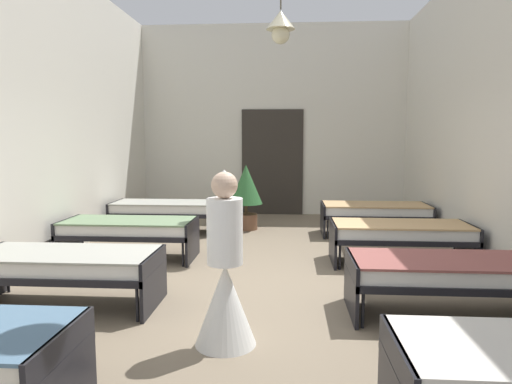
{
  "coord_description": "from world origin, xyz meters",
  "views": [
    {
      "loc": [
        0.36,
        -5.41,
        1.74
      ],
      "look_at": [
        0.0,
        -0.26,
        1.13
      ],
      "focal_mm": 32.09,
      "sensor_mm": 36.0,
      "label": 1
    }
  ],
  "objects_px": {
    "bed_left_row_2": "(129,229)",
    "bed_right_row_2": "(401,233)",
    "nurse_near_aisle": "(225,284)",
    "potted_plant": "(246,190)",
    "bed_left_row_3": "(164,209)",
    "bed_left_row_1": "(66,265)",
    "bed_right_row_3": "(375,211)",
    "bed_right_row_1": "(448,272)"
  },
  "relations": [
    {
      "from": "bed_left_row_3",
      "to": "potted_plant",
      "type": "xyz_separation_m",
      "value": [
        1.49,
        0.39,
        0.32
      ]
    },
    {
      "from": "bed_left_row_1",
      "to": "bed_right_row_2",
      "type": "xyz_separation_m",
      "value": [
        3.86,
        1.9,
        0.0
      ]
    },
    {
      "from": "bed_right_row_2",
      "to": "bed_left_row_2",
      "type": "bearing_deg",
      "value": 180.0
    },
    {
      "from": "nurse_near_aisle",
      "to": "potted_plant",
      "type": "xyz_separation_m",
      "value": [
        -0.28,
        4.97,
        0.23
      ]
    },
    {
      "from": "bed_left_row_2",
      "to": "bed_left_row_3",
      "type": "distance_m",
      "value": 1.9
    },
    {
      "from": "bed_left_row_3",
      "to": "bed_left_row_1",
      "type": "bearing_deg",
      "value": -90.0
    },
    {
      "from": "bed_left_row_1",
      "to": "nurse_near_aisle",
      "type": "distance_m",
      "value": 1.94
    },
    {
      "from": "nurse_near_aisle",
      "to": "bed_right_row_1",
      "type": "bearing_deg",
      "value": 38.7
    },
    {
      "from": "bed_left_row_2",
      "to": "bed_right_row_2",
      "type": "height_order",
      "value": "same"
    },
    {
      "from": "bed_right_row_3",
      "to": "potted_plant",
      "type": "distance_m",
      "value": 2.42
    },
    {
      "from": "bed_left_row_2",
      "to": "potted_plant",
      "type": "xyz_separation_m",
      "value": [
        1.49,
        2.29,
        0.32
      ]
    },
    {
      "from": "bed_right_row_1",
      "to": "potted_plant",
      "type": "xyz_separation_m",
      "value": [
        -2.37,
        4.19,
        0.32
      ]
    },
    {
      "from": "bed_right_row_2",
      "to": "nurse_near_aisle",
      "type": "relative_size",
      "value": 1.28
    },
    {
      "from": "bed_right_row_1",
      "to": "bed_left_row_3",
      "type": "bearing_deg",
      "value": 135.45
    },
    {
      "from": "bed_left_row_3",
      "to": "potted_plant",
      "type": "distance_m",
      "value": 1.57
    },
    {
      "from": "bed_left_row_1",
      "to": "bed_right_row_1",
      "type": "xyz_separation_m",
      "value": [
        3.86,
        0.0,
        0.0
      ]
    },
    {
      "from": "bed_right_row_1",
      "to": "potted_plant",
      "type": "relative_size",
      "value": 1.52
    },
    {
      "from": "bed_right_row_1",
      "to": "nurse_near_aisle",
      "type": "height_order",
      "value": "nurse_near_aisle"
    },
    {
      "from": "bed_right_row_3",
      "to": "bed_left_row_3",
      "type": "bearing_deg",
      "value": 180.0
    },
    {
      "from": "bed_right_row_3",
      "to": "potted_plant",
      "type": "height_order",
      "value": "potted_plant"
    },
    {
      "from": "bed_left_row_2",
      "to": "bed_left_row_3",
      "type": "bearing_deg",
      "value": 90.0
    },
    {
      "from": "bed_left_row_1",
      "to": "bed_left_row_3",
      "type": "distance_m",
      "value": 3.8
    },
    {
      "from": "bed_right_row_2",
      "to": "bed_right_row_3",
      "type": "bearing_deg",
      "value": 90.0
    },
    {
      "from": "potted_plant",
      "to": "bed_left_row_3",
      "type": "bearing_deg",
      "value": -165.4
    },
    {
      "from": "bed_right_row_2",
      "to": "bed_right_row_3",
      "type": "distance_m",
      "value": 1.9
    },
    {
      "from": "bed_right_row_3",
      "to": "nurse_near_aisle",
      "type": "xyz_separation_m",
      "value": [
        -2.09,
        -4.58,
        0.09
      ]
    },
    {
      "from": "bed_left_row_1",
      "to": "bed_left_row_3",
      "type": "xyz_separation_m",
      "value": [
        0.0,
        3.8,
        0.0
      ]
    },
    {
      "from": "bed_right_row_3",
      "to": "potted_plant",
      "type": "xyz_separation_m",
      "value": [
        -2.37,
        0.39,
        0.32
      ]
    },
    {
      "from": "bed_right_row_1",
      "to": "bed_left_row_3",
      "type": "xyz_separation_m",
      "value": [
        -3.86,
        3.8,
        0.0
      ]
    },
    {
      "from": "bed_left_row_3",
      "to": "bed_left_row_2",
      "type": "bearing_deg",
      "value": -90.0
    },
    {
      "from": "nurse_near_aisle",
      "to": "bed_left_row_1",
      "type": "bearing_deg",
      "value": 174.59
    },
    {
      "from": "bed_left_row_1",
      "to": "bed_right_row_3",
      "type": "height_order",
      "value": "same"
    },
    {
      "from": "bed_left_row_1",
      "to": "potted_plant",
      "type": "distance_m",
      "value": 4.46
    },
    {
      "from": "bed_left_row_1",
      "to": "bed_right_row_2",
      "type": "bearing_deg",
      "value": 26.21
    },
    {
      "from": "bed_right_row_2",
      "to": "nurse_near_aisle",
      "type": "bearing_deg",
      "value": -127.91
    },
    {
      "from": "potted_plant",
      "to": "bed_right_row_1",
      "type": "bearing_deg",
      "value": -60.51
    },
    {
      "from": "bed_left_row_1",
      "to": "bed_right_row_1",
      "type": "bearing_deg",
      "value": 0.0
    },
    {
      "from": "bed_right_row_1",
      "to": "bed_left_row_2",
      "type": "relative_size",
      "value": 1.0
    },
    {
      "from": "bed_left_row_1",
      "to": "bed_right_row_2",
      "type": "relative_size",
      "value": 1.0
    },
    {
      "from": "bed_left_row_1",
      "to": "potted_plant",
      "type": "bearing_deg",
      "value": 70.4
    },
    {
      "from": "bed_left_row_1",
      "to": "bed_right_row_2",
      "type": "distance_m",
      "value": 4.3
    },
    {
      "from": "bed_right_row_3",
      "to": "bed_right_row_2",
      "type": "bearing_deg",
      "value": -90.0
    }
  ]
}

